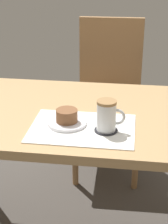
{
  "coord_description": "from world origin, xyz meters",
  "views": [
    {
      "loc": [
        0.17,
        -1.39,
        1.34
      ],
      "look_at": [
        -0.01,
        -0.11,
        0.75
      ],
      "focal_mm": 60.0,
      "sensor_mm": 36.0,
      "label": 1
    }
  ],
  "objects_px": {
    "dining_table": "(89,128)",
    "wooden_chair": "(109,91)",
    "coffee_mug": "(107,115)",
    "pastry_plate": "(67,123)",
    "pastry": "(67,116)"
  },
  "relations": [
    {
      "from": "dining_table",
      "to": "wooden_chair",
      "type": "relative_size",
      "value": 1.5
    },
    {
      "from": "wooden_chair",
      "to": "coffee_mug",
      "type": "height_order",
      "value": "wooden_chair"
    },
    {
      "from": "pastry_plate",
      "to": "coffee_mug",
      "type": "relative_size",
      "value": 1.3
    },
    {
      "from": "wooden_chair",
      "to": "pastry_plate",
      "type": "distance_m",
      "value": 0.9
    },
    {
      "from": "dining_table",
      "to": "pastry",
      "type": "bearing_deg",
      "value": -117.07
    },
    {
      "from": "dining_table",
      "to": "wooden_chair",
      "type": "height_order",
      "value": "wooden_chair"
    },
    {
      "from": "dining_table",
      "to": "pastry_plate",
      "type": "height_order",
      "value": "pastry_plate"
    },
    {
      "from": "wooden_chair",
      "to": "coffee_mug",
      "type": "xyz_separation_m",
      "value": [
        0.06,
        -0.91,
        0.26
      ]
    },
    {
      "from": "pastry_plate",
      "to": "wooden_chair",
      "type": "bearing_deg",
      "value": 83.64
    },
    {
      "from": "pastry_plate",
      "to": "pastry",
      "type": "relative_size",
      "value": 1.83
    },
    {
      "from": "pastry",
      "to": "coffee_mug",
      "type": "height_order",
      "value": "coffee_mug"
    },
    {
      "from": "pastry_plate",
      "to": "pastry",
      "type": "distance_m",
      "value": 0.03
    },
    {
      "from": "pastry",
      "to": "wooden_chair",
      "type": "bearing_deg",
      "value": 83.64
    },
    {
      "from": "pastry_plate",
      "to": "coffee_mug",
      "type": "bearing_deg",
      "value": -12.26
    },
    {
      "from": "wooden_chair",
      "to": "coffee_mug",
      "type": "distance_m",
      "value": 0.95
    }
  ]
}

